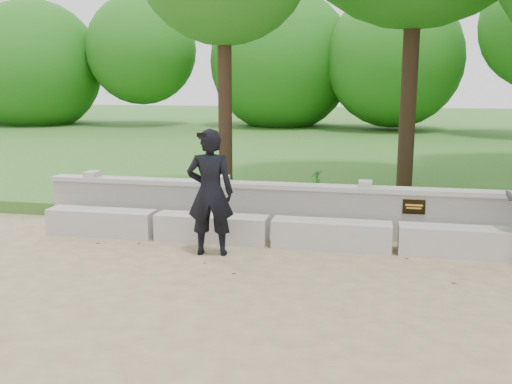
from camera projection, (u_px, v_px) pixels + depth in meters
ground at (399, 295)px, 7.18m from camera, size 80.00×80.00×0.00m
lawn at (385, 152)px, 20.60m from camera, size 40.00×22.00×0.25m
concrete_bench at (395, 238)px, 8.96m from camera, size 11.90×0.45×0.45m
parapet_wall at (394, 213)px, 9.59m from camera, size 12.50×0.35×0.90m
man_main at (210, 192)px, 8.71m from camera, size 0.78×0.70×1.96m
shrub_a at (215, 186)px, 11.70m from camera, size 0.34×0.27×0.56m
shrub_d at (316, 182)px, 12.14m from camera, size 0.39×0.40×0.55m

